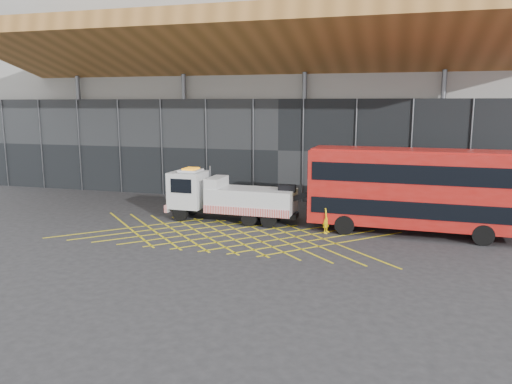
% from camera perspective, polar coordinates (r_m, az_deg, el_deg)
% --- Properties ---
extents(ground_plane, '(120.00, 120.00, 0.00)m').
position_cam_1_polar(ground_plane, '(30.04, -6.32, -4.72)').
color(ground_plane, '#27272A').
extents(road_markings, '(19.96, 7.16, 0.01)m').
position_cam_1_polar(road_markings, '(29.48, -3.43, -4.95)').
color(road_markings, yellow).
rests_on(road_markings, ground_plane).
extents(construction_building, '(55.00, 23.97, 18.00)m').
position_cam_1_polar(construction_building, '(46.18, 4.57, 11.70)').
color(construction_building, gray).
rests_on(construction_building, ground_plane).
extents(recovery_truck, '(9.98, 2.58, 3.48)m').
position_cam_1_polar(recovery_truck, '(32.73, -3.36, -0.56)').
color(recovery_truck, black).
rests_on(recovery_truck, ground_plane).
extents(bus_towed, '(12.47, 3.30, 5.03)m').
position_cam_1_polar(bus_towed, '(30.50, 17.85, 0.45)').
color(bus_towed, '#AD140F').
rests_on(bus_towed, ground_plane).
extents(worker, '(0.57, 0.78, 1.95)m').
position_cam_1_polar(worker, '(30.01, 8.10, -2.86)').
color(worker, yellow).
rests_on(worker, ground_plane).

